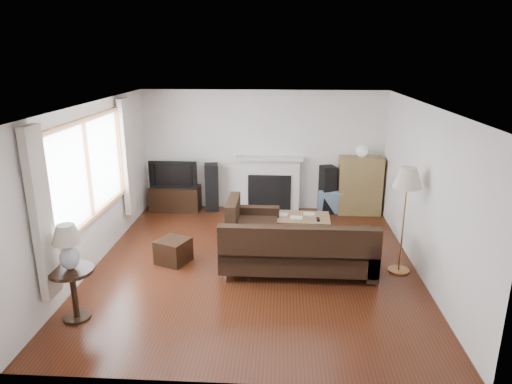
# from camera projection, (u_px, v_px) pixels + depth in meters

# --- Properties ---
(room) EXTENTS (5.10, 5.60, 2.54)m
(room) POSITION_uv_depth(u_px,v_px,m) (255.00, 188.00, 6.88)
(room) COLOR #481F10
(room) RESTS_ON ground
(window) EXTENTS (0.12, 2.74, 1.54)m
(window) POSITION_uv_depth(u_px,v_px,m) (89.00, 170.00, 6.74)
(window) COLOR brown
(window) RESTS_ON room
(curtain_near) EXTENTS (0.10, 0.35, 2.10)m
(curtain_near) POSITION_uv_depth(u_px,v_px,m) (41.00, 215.00, 5.33)
(curtain_near) COLOR beige
(curtain_near) RESTS_ON room
(curtain_far) EXTENTS (0.10, 0.35, 2.10)m
(curtain_far) POSITION_uv_depth(u_px,v_px,m) (127.00, 157.00, 8.23)
(curtain_far) COLOR beige
(curtain_far) RESTS_ON room
(fireplace) EXTENTS (1.40, 0.26, 1.15)m
(fireplace) POSITION_uv_depth(u_px,v_px,m) (270.00, 183.00, 9.59)
(fireplace) COLOR white
(fireplace) RESTS_ON room
(tv_stand) EXTENTS (1.03, 0.46, 0.51)m
(tv_stand) POSITION_uv_depth(u_px,v_px,m) (176.00, 198.00, 9.65)
(tv_stand) COLOR black
(tv_stand) RESTS_ON ground
(television) EXTENTS (1.00, 0.13, 0.57)m
(television) POSITION_uv_depth(u_px,v_px,m) (174.00, 173.00, 9.49)
(television) COLOR black
(television) RESTS_ON tv_stand
(speaker_left) EXTENTS (0.33, 0.37, 1.00)m
(speaker_left) POSITION_uv_depth(u_px,v_px,m) (212.00, 187.00, 9.58)
(speaker_left) COLOR black
(speaker_left) RESTS_ON ground
(speaker_right) EXTENTS (0.36, 0.40, 0.99)m
(speaker_right) POSITION_uv_depth(u_px,v_px,m) (327.00, 190.00, 9.43)
(speaker_right) COLOR black
(speaker_right) RESTS_ON ground
(bookshelf) EXTENTS (0.87, 0.41, 1.19)m
(bookshelf) POSITION_uv_depth(u_px,v_px,m) (360.00, 185.00, 9.36)
(bookshelf) COLOR olive
(bookshelf) RESTS_ON ground
(globe_lamp) EXTENTS (0.24, 0.24, 0.24)m
(globe_lamp) POSITION_uv_depth(u_px,v_px,m) (362.00, 151.00, 9.15)
(globe_lamp) COLOR white
(globe_lamp) RESTS_ON bookshelf
(sectional_sofa) EXTENTS (2.50, 1.83, 0.81)m
(sectional_sofa) POSITION_uv_depth(u_px,v_px,m) (298.00, 247.00, 6.87)
(sectional_sofa) COLOR black
(sectional_sofa) RESTS_ON ground
(coffee_table) EXTENTS (1.19, 0.67, 0.46)m
(coffee_table) POSITION_uv_depth(u_px,v_px,m) (296.00, 228.00, 8.07)
(coffee_table) COLOR olive
(coffee_table) RESTS_ON ground
(footstool) EXTENTS (0.60, 0.60, 0.38)m
(footstool) POSITION_uv_depth(u_px,v_px,m) (173.00, 251.00, 7.25)
(footstool) COLOR black
(footstool) RESTS_ON ground
(floor_lamp) EXTENTS (0.47, 0.47, 1.64)m
(floor_lamp) POSITION_uv_depth(u_px,v_px,m) (404.00, 221.00, 6.76)
(floor_lamp) COLOR #A56B39
(floor_lamp) RESTS_ON ground
(side_table) EXTENTS (0.55, 0.55, 0.68)m
(side_table) POSITION_uv_depth(u_px,v_px,m) (74.00, 294.00, 5.66)
(side_table) COLOR black
(side_table) RESTS_ON ground
(table_lamp) EXTENTS (0.35, 0.35, 0.57)m
(table_lamp) POSITION_uv_depth(u_px,v_px,m) (68.00, 248.00, 5.48)
(table_lamp) COLOR silver
(table_lamp) RESTS_ON side_table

